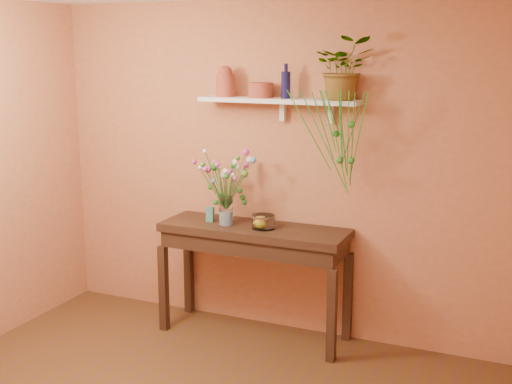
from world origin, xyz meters
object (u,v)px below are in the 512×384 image
terracotta_jug (225,82)px  blue_bottle (286,84)px  bouquet (227,173)px  glass_bowl (264,222)px  sideboard (254,242)px  spider_plant (344,68)px  glass_vase (226,212)px

terracotta_jug → blue_bottle: bearing=0.7°
terracotta_jug → bouquet: bearing=-60.6°
bouquet → glass_bowl: 0.49m
sideboard → spider_plant: 1.54m
glass_vase → bouquet: 0.32m
glass_vase → glass_bowl: size_ratio=1.32×
bouquet → terracotta_jug: bearing=119.4°
terracotta_jug → glass_vase: (0.08, -0.16, -1.03)m
glass_bowl → blue_bottle: bearing=52.9°
glass_vase → bouquet: (0.01, 0.01, 0.32)m
blue_bottle → sideboard: bearing=-149.6°
blue_bottle → spider_plant: 0.47m
sideboard → blue_bottle: (0.21, 0.12, 1.26)m
spider_plant → blue_bottle: bearing=-176.9°
glass_vase → sideboard: bearing=10.8°
spider_plant → bouquet: size_ratio=0.88×
terracotta_jug → glass_bowl: size_ratio=1.36×
spider_plant → bouquet: spider_plant is taller
terracotta_jug → blue_bottle: size_ratio=0.92×
sideboard → spider_plant: (0.66, 0.15, 1.38)m
bouquet → spider_plant: bearing=11.5°
sideboard → glass_vase: 0.33m
terracotta_jug → bouquet: size_ratio=0.46×
blue_bottle → bouquet: size_ratio=0.50×
glass_vase → blue_bottle: bearing=20.9°
glass_bowl → glass_vase: bearing=-177.7°
sideboard → bouquet: size_ratio=2.86×
terracotta_jug → spider_plant: 0.97m
spider_plant → glass_bowl: (-0.57, -0.18, -1.20)m
terracotta_jug → spider_plant: spider_plant is taller
spider_plant → bouquet: (-0.88, -0.18, -0.83)m
sideboard → glass_bowl: 0.21m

